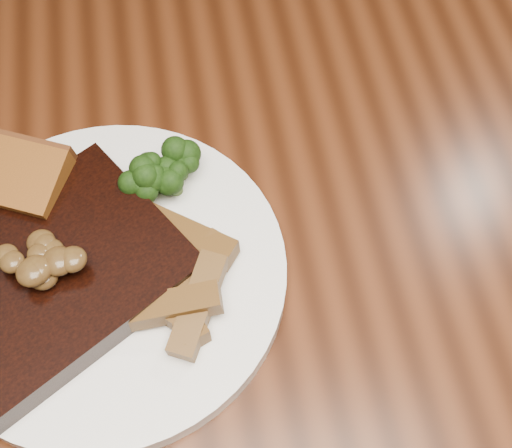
{
  "coord_description": "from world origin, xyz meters",
  "views": [
    {
      "loc": [
        -0.03,
        -0.26,
        1.25
      ],
      "look_at": [
        0.01,
        0.01,
        0.78
      ],
      "focal_mm": 50.0,
      "sensor_mm": 36.0,
      "label": 1
    }
  ],
  "objects_px": {
    "steak": "(50,278)",
    "garlic_bread": "(8,187)",
    "plate": "(107,275)",
    "dining_table": "(246,307)",
    "potato_wedges": "(175,270)"
  },
  "relations": [
    {
      "from": "steak",
      "to": "garlic_bread",
      "type": "distance_m",
      "value": 0.1
    },
    {
      "from": "garlic_bread",
      "to": "steak",
      "type": "bearing_deg",
      "value": -44.53
    },
    {
      "from": "plate",
      "to": "steak",
      "type": "bearing_deg",
      "value": -170.94
    },
    {
      "from": "dining_table",
      "to": "garlic_bread",
      "type": "xyz_separation_m",
      "value": [
        -0.18,
        0.08,
        0.12
      ]
    },
    {
      "from": "dining_table",
      "to": "steak",
      "type": "relative_size",
      "value": 8.58
    },
    {
      "from": "steak",
      "to": "garlic_bread",
      "type": "relative_size",
      "value": 1.84
    },
    {
      "from": "garlic_bread",
      "to": "potato_wedges",
      "type": "relative_size",
      "value": 1.0
    },
    {
      "from": "steak",
      "to": "dining_table",
      "type": "bearing_deg",
      "value": -29.85
    },
    {
      "from": "steak",
      "to": "potato_wedges",
      "type": "distance_m",
      "value": 0.09
    },
    {
      "from": "garlic_bread",
      "to": "potato_wedges",
      "type": "height_order",
      "value": "potato_wedges"
    },
    {
      "from": "steak",
      "to": "potato_wedges",
      "type": "height_order",
      "value": "steak"
    },
    {
      "from": "potato_wedges",
      "to": "dining_table",
      "type": "bearing_deg",
      "value": 13.08
    },
    {
      "from": "steak",
      "to": "plate",
      "type": "bearing_deg",
      "value": -22.71
    },
    {
      "from": "dining_table",
      "to": "garlic_bread",
      "type": "relative_size",
      "value": 15.81
    },
    {
      "from": "plate",
      "to": "dining_table",
      "type": "bearing_deg",
      "value": -0.69
    }
  ]
}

